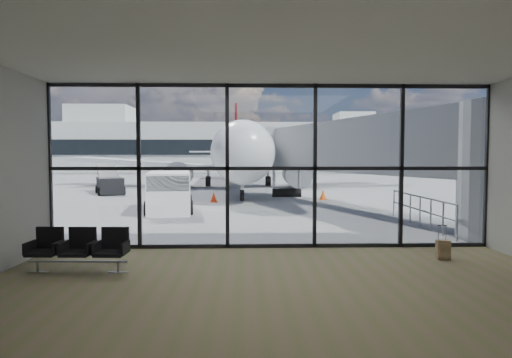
{
  "coord_description": "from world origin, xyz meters",
  "views": [
    {
      "loc": [
        -0.72,
        -11.68,
        2.52
      ],
      "look_at": [
        -0.34,
        3.0,
        1.75
      ],
      "focal_mm": 30.0,
      "sensor_mm": 36.0,
      "label": 1
    }
  ],
  "objects_px": {
    "suitcase": "(443,250)",
    "airliner": "(238,155)",
    "service_van": "(170,191)",
    "belt_loader": "(110,184)",
    "mobile_stairs": "(8,191)",
    "seating_row": "(80,247)"
  },
  "relations": [
    {
      "from": "seating_row",
      "to": "airliner",
      "type": "height_order",
      "value": "airliner"
    },
    {
      "from": "suitcase",
      "to": "mobile_stairs",
      "type": "relative_size",
      "value": 0.23
    },
    {
      "from": "belt_loader",
      "to": "service_van",
      "type": "bearing_deg",
      "value": -82.21
    },
    {
      "from": "seating_row",
      "to": "airliner",
      "type": "xyz_separation_m",
      "value": [
        3.03,
        28.03,
        2.16
      ]
    },
    {
      "from": "airliner",
      "to": "belt_loader",
      "type": "xyz_separation_m",
      "value": [
        -8.58,
        -8.24,
        -2.04
      ]
    },
    {
      "from": "mobile_stairs",
      "to": "belt_loader",
      "type": "bearing_deg",
      "value": 58.54
    },
    {
      "from": "airliner",
      "to": "service_van",
      "type": "relative_size",
      "value": 7.79
    },
    {
      "from": "seating_row",
      "to": "airliner",
      "type": "distance_m",
      "value": 28.28
    },
    {
      "from": "suitcase",
      "to": "belt_loader",
      "type": "height_order",
      "value": "belt_loader"
    },
    {
      "from": "airliner",
      "to": "mobile_stairs",
      "type": "distance_m",
      "value": 18.44
    },
    {
      "from": "suitcase",
      "to": "belt_loader",
      "type": "relative_size",
      "value": 0.19
    },
    {
      "from": "service_van",
      "to": "belt_loader",
      "type": "xyz_separation_m",
      "value": [
        -5.74,
        9.62,
        -0.28
      ]
    },
    {
      "from": "seating_row",
      "to": "suitcase",
      "type": "relative_size",
      "value": 2.54
    },
    {
      "from": "service_van",
      "to": "seating_row",
      "type": "bearing_deg",
      "value": -99.22
    },
    {
      "from": "seating_row",
      "to": "belt_loader",
      "type": "bearing_deg",
      "value": 108.33
    },
    {
      "from": "suitcase",
      "to": "service_van",
      "type": "distance_m",
      "value": 12.54
    },
    {
      "from": "service_van",
      "to": "mobile_stairs",
      "type": "xyz_separation_m",
      "value": [
        -9.82,
        4.62,
        -0.34
      ]
    },
    {
      "from": "service_van",
      "to": "mobile_stairs",
      "type": "relative_size",
      "value": 1.19
    },
    {
      "from": "airliner",
      "to": "mobile_stairs",
      "type": "height_order",
      "value": "airliner"
    },
    {
      "from": "seating_row",
      "to": "suitcase",
      "type": "bearing_deg",
      "value": 7.93
    },
    {
      "from": "suitcase",
      "to": "airliner",
      "type": "xyz_separation_m",
      "value": [
        -5.43,
        27.25,
        2.44
      ]
    },
    {
      "from": "airliner",
      "to": "mobile_stairs",
      "type": "xyz_separation_m",
      "value": [
        -12.67,
        -13.24,
        -2.1
      ]
    }
  ]
}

